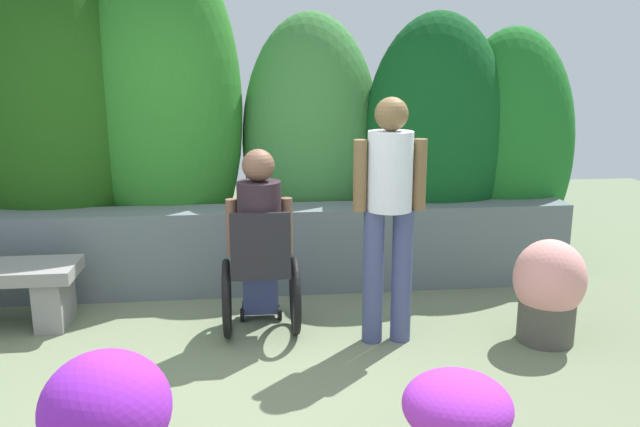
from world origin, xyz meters
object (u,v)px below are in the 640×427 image
at_px(flower_pot_purple_near, 107,419).
at_px(flower_pot_red_accent, 457,414).
at_px(flower_pot_small_foreground, 549,289).
at_px(person_in_wheelchair, 260,249).
at_px(person_standing_companion, 389,204).

bearing_deg(flower_pot_purple_near, flower_pot_red_accent, -2.17).
bearing_deg(flower_pot_small_foreground, flower_pot_red_accent, -128.89).
bearing_deg(person_in_wheelchair, flower_pot_red_accent, -59.63).
bearing_deg(flower_pot_red_accent, flower_pot_small_foreground, 51.11).
bearing_deg(flower_pot_small_foreground, person_in_wheelchair, 169.30).
relative_size(person_in_wheelchair, flower_pot_red_accent, 2.59).
distance_m(person_in_wheelchair, person_standing_companion, 0.96).
height_order(flower_pot_red_accent, flower_pot_small_foreground, flower_pot_small_foreground).
distance_m(person_in_wheelchair, flower_pot_red_accent, 1.95).
relative_size(flower_pot_purple_near, flower_pot_red_accent, 1.26).
xyz_separation_m(person_standing_companion, flower_pot_small_foreground, (1.10, -0.13, -0.59)).
relative_size(person_in_wheelchair, flower_pot_purple_near, 2.05).
bearing_deg(flower_pot_red_accent, flower_pot_purple_near, 177.83).
bearing_deg(flower_pot_purple_near, person_standing_companion, 41.96).
distance_m(person_in_wheelchair, flower_pot_small_foreground, 2.01).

